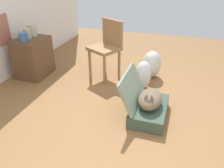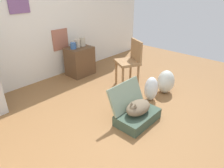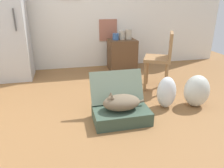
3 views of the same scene
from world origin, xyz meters
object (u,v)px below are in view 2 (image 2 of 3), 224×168
(plastic_bag_clear, at_px, (166,82))
(side_table, at_px, (80,61))
(plastic_bag_white, at_px, (151,89))
(suitcase_base, at_px, (138,117))
(vase_tall, at_px, (73,46))
(vase_short, at_px, (82,42))
(cat, at_px, (138,108))
(vase_round, at_px, (78,43))
(chair, at_px, (130,61))

(plastic_bag_clear, relative_size, side_table, 0.70)
(plastic_bag_white, xyz_separation_m, plastic_bag_clear, (0.42, -0.06, 0.00))
(suitcase_base, relative_size, vase_tall, 5.02)
(plastic_bag_white, xyz_separation_m, vase_short, (0.03, 1.83, 0.50))
(cat, xyz_separation_m, side_table, (0.58, 2.01, 0.06))
(side_table, relative_size, vase_short, 3.31)
(vase_short, height_order, vase_round, vase_short)
(suitcase_base, distance_m, side_table, 2.10)
(vase_tall, xyz_separation_m, chair, (0.45, -1.17, -0.17))
(cat, bearing_deg, vase_round, 74.22)
(vase_tall, distance_m, chair, 1.27)
(vase_tall, height_order, vase_short, vase_short)
(plastic_bag_white, distance_m, plastic_bag_clear, 0.42)
(side_table, bearing_deg, cat, -106.03)
(vase_short, xyz_separation_m, vase_round, (-0.14, -0.00, -0.01))
(side_table, xyz_separation_m, vase_tall, (-0.14, 0.01, 0.38))
(vase_round, bearing_deg, chair, -75.41)
(vase_tall, distance_m, vase_round, 0.14)
(cat, height_order, plastic_bag_white, plastic_bag_white)
(vase_tall, bearing_deg, vase_round, 10.27)
(vase_tall, height_order, vase_round, vase_round)
(plastic_bag_white, xyz_separation_m, vase_tall, (-0.25, 1.80, 0.47))
(cat, relative_size, vase_tall, 3.95)
(vase_tall, xyz_separation_m, vase_round, (0.14, 0.02, 0.02))
(suitcase_base, relative_size, plastic_bag_clear, 1.50)
(suitcase_base, bearing_deg, vase_tall, 77.88)
(side_table, bearing_deg, suitcase_base, -105.86)
(side_table, distance_m, vase_round, 0.40)
(cat, height_order, vase_short, vase_short)
(suitcase_base, height_order, vase_tall, vase_tall)
(chair, bearing_deg, suitcase_base, -19.24)
(suitcase_base, distance_m, chair, 1.30)
(cat, height_order, side_table, side_table)
(suitcase_base, bearing_deg, cat, 176.62)
(side_table, bearing_deg, vase_round, 90.00)
(vase_tall, relative_size, vase_round, 0.79)
(vase_round, bearing_deg, cat, -105.78)
(suitcase_base, xyz_separation_m, plastic_bag_white, (0.68, 0.21, 0.14))
(suitcase_base, height_order, chair, chair)
(cat, xyz_separation_m, vase_round, (0.58, 2.04, 0.46))
(vase_tall, bearing_deg, plastic_bag_white, -82.21)
(plastic_bag_clear, distance_m, chair, 0.78)
(plastic_bag_white, bearing_deg, plastic_bag_clear, -7.53)
(cat, relative_size, chair, 0.57)
(plastic_bag_white, distance_m, chair, 0.73)
(vase_round, bearing_deg, plastic_bag_white, -86.59)
(vase_short, bearing_deg, suitcase_base, -109.10)
(vase_tall, bearing_deg, vase_short, 6.16)
(side_table, xyz_separation_m, vase_short, (0.14, 0.04, 0.41))
(chair, bearing_deg, plastic_bag_clear, 44.35)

